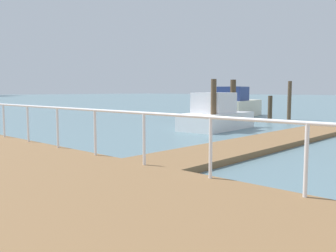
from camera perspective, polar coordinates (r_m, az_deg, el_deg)
ground_plane at (r=17.81m, az=-19.75°, el=-0.86°), size 300.00×300.00×0.00m
floating_dock at (r=13.56m, az=15.78°, el=-2.29°), size 14.70×2.00×0.18m
boardwalk_railing at (r=7.91m, az=-7.89°, el=0.74°), size 0.06×28.03×1.08m
dock_piling_0 at (r=19.46m, az=10.13°, el=3.54°), size 0.29×0.29×2.47m
dock_piling_3 at (r=25.04m, az=18.50°, el=3.83°), size 0.25×0.25×2.51m
dock_piling_4 at (r=16.64m, az=7.14°, el=3.17°), size 0.25×0.25×2.42m
dock_piling_5 at (r=23.51m, az=15.70°, el=2.68°), size 0.27×0.27×1.58m
moored_boat_0 at (r=17.93m, az=7.52°, el=1.60°), size 4.31×2.25×1.80m
moored_boat_1 at (r=26.72m, az=10.73°, el=3.17°), size 6.16×3.40×2.16m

